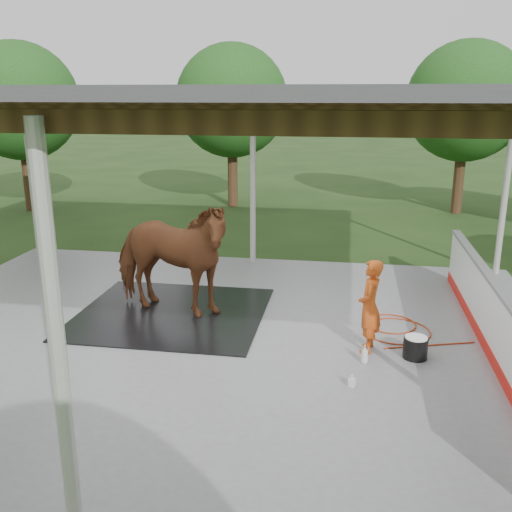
% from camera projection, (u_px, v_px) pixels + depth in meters
% --- Properties ---
extents(ground, '(100.00, 100.00, 0.00)m').
position_uv_depth(ground, '(206.00, 343.00, 9.62)').
color(ground, '#1E3814').
extents(concrete_slab, '(12.00, 10.00, 0.05)m').
position_uv_depth(concrete_slab, '(206.00, 341.00, 9.62)').
color(concrete_slab, slate).
rests_on(concrete_slab, ground).
extents(pavilion_structure, '(12.60, 10.60, 4.05)m').
position_uv_depth(pavilion_structure, '(200.00, 99.00, 8.54)').
color(pavilion_structure, beige).
rests_on(pavilion_structure, ground).
extents(dasher_board, '(0.16, 8.00, 1.15)m').
position_uv_depth(dasher_board, '(497.00, 328.00, 8.74)').
color(dasher_board, red).
rests_on(dasher_board, concrete_slab).
extents(tree_belt, '(28.00, 28.00, 5.80)m').
position_uv_depth(tree_belt, '(232.00, 110.00, 9.39)').
color(tree_belt, '#382314').
rests_on(tree_belt, ground).
extents(rubber_mat, '(3.45, 3.23, 0.03)m').
position_uv_depth(rubber_mat, '(172.00, 313.00, 10.75)').
color(rubber_mat, black).
rests_on(rubber_mat, concrete_slab).
extents(horse, '(2.75, 1.68, 2.16)m').
position_uv_depth(horse, '(169.00, 257.00, 10.45)').
color(horse, brown).
rests_on(horse, rubber_mat).
extents(handler, '(0.43, 0.60, 1.52)m').
position_uv_depth(handler, '(370.00, 306.00, 9.02)').
color(handler, '#CE4E16').
rests_on(handler, concrete_slab).
extents(wash_bucket, '(0.38, 0.38, 0.35)m').
position_uv_depth(wash_bucket, '(415.00, 347.00, 8.91)').
color(wash_bucket, black).
rests_on(wash_bucket, concrete_slab).
extents(soap_bottle_a, '(0.11, 0.12, 0.29)m').
position_uv_depth(soap_bottle_a, '(365.00, 354.00, 8.76)').
color(soap_bottle_a, silver).
rests_on(soap_bottle_a, concrete_slab).
extents(soap_bottle_b, '(0.11, 0.11, 0.19)m').
position_uv_depth(soap_bottle_b, '(352.00, 381.00, 8.05)').
color(soap_bottle_b, '#338CD8').
rests_on(soap_bottle_b, concrete_slab).
extents(hose_coil, '(1.84, 1.54, 0.02)m').
position_uv_depth(hose_coil, '(395.00, 328.00, 10.05)').
color(hose_coil, '#9D2B0B').
rests_on(hose_coil, concrete_slab).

